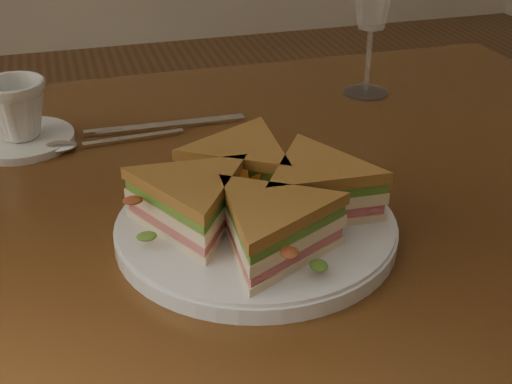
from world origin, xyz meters
TOP-DOWN VIEW (x-y plane):
  - table at (0.00, 0.00)m, footprint 1.20×0.80m
  - plate at (0.04, -0.11)m, footprint 0.28×0.28m
  - sandwich_wedges at (0.04, -0.11)m, footprint 0.27×0.27m
  - crisps_mound at (0.04, -0.11)m, footprint 0.09×0.09m
  - spoon at (-0.12, 0.15)m, footprint 0.18×0.03m
  - knife at (-0.01, 0.18)m, footprint 0.22×0.02m
  - saucer at (-0.19, 0.19)m, footprint 0.13×0.13m
  - coffee_cup at (-0.19, 0.19)m, footprint 0.10×0.10m

SIDE VIEW (x-z plane):
  - table at x=0.00m, z-range 0.28..1.03m
  - knife at x=-0.01m, z-range 0.75..0.75m
  - spoon at x=-0.12m, z-range 0.75..0.76m
  - saucer at x=-0.19m, z-range 0.75..0.76m
  - plate at x=0.04m, z-range 0.75..0.77m
  - crisps_mound at x=0.04m, z-range 0.77..0.82m
  - sandwich_wedges at x=0.04m, z-range 0.77..0.82m
  - coffee_cup at x=-0.19m, z-range 0.76..0.83m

